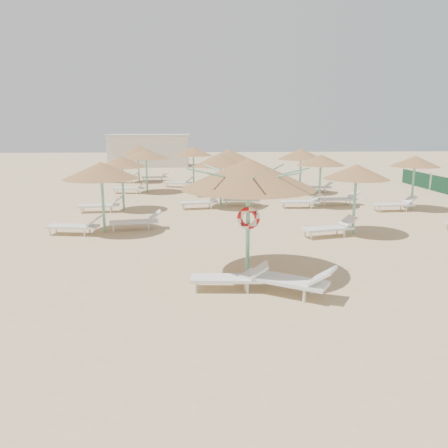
{
  "coord_description": "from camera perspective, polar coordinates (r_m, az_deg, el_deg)",
  "views": [
    {
      "loc": [
        -1.14,
        -11.25,
        4.01
      ],
      "look_at": [
        -0.38,
        0.87,
        1.3
      ],
      "focal_mm": 35.0,
      "sensor_mm": 36.0,
      "label": 1
    }
  ],
  "objects": [
    {
      "name": "lounger_main_b",
      "position": [
        10.77,
        8.59,
        -7.18
      ],
      "size": [
        2.3,
        1.79,
        0.83
      ],
      "rotation": [
        0.0,
        0.0,
        -0.56
      ],
      "color": "white",
      "rests_on": "ground"
    },
    {
      "name": "service_hut",
      "position": [
        46.56,
        -9.7,
        9.5
      ],
      "size": [
        8.4,
        4.4,
        3.25
      ],
      "color": "silver",
      "rests_on": "ground"
    },
    {
      "name": "lounger_main_a",
      "position": [
        10.99,
        1.03,
        -6.97
      ],
      "size": [
        1.96,
        0.73,
        0.7
      ],
      "rotation": [
        0.0,
        0.0,
        -0.08
      ],
      "color": "white",
      "rests_on": "ground"
    },
    {
      "name": "palapa_field",
      "position": [
        23.62,
        1.28,
        8.43
      ],
      "size": [
        20.45,
        19.27,
        2.72
      ],
      "color": "#6DBD9D",
      "rests_on": "ground"
    },
    {
      "name": "ground",
      "position": [
        12.0,
        2.08,
        -6.95
      ],
      "size": [
        120.0,
        120.0,
        0.0
      ],
      "primitive_type": "plane",
      "color": "tan",
      "rests_on": "ground"
    },
    {
      "name": "main_palapa",
      "position": [
        11.59,
        3.23,
        6.54
      ],
      "size": [
        3.58,
        3.58,
        3.21
      ],
      "color": "#6DBD9D",
      "rests_on": "ground"
    }
  ]
}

